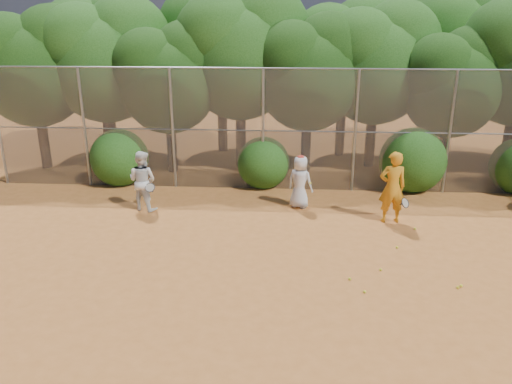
{
  "coord_description": "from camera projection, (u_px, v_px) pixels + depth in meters",
  "views": [
    {
      "loc": [
        -0.18,
        -10.06,
        5.55
      ],
      "look_at": [
        -1.0,
        2.5,
        1.1
      ],
      "focal_mm": 35.0,
      "sensor_mm": 36.0,
      "label": 1
    }
  ],
  "objects": [
    {
      "name": "tree_9",
      "position": [
        101.0,
        47.0,
        20.54
      ],
      "size": [
        4.83,
        4.2,
        6.62
      ],
      "color": "black",
      "rests_on": "ground"
    },
    {
      "name": "ball_2",
      "position": [
        350.0,
        279.0,
        11.08
      ],
      "size": [
        0.07,
        0.07,
        0.07
      ],
      "primitive_type": "sphere",
      "color": "yellow",
      "rests_on": "ground"
    },
    {
      "name": "player_yellow",
      "position": [
        392.0,
        187.0,
        13.93
      ],
      "size": [
        0.92,
        0.65,
        2.06
      ],
      "rotation": [
        0.0,
        0.0,
        3.24
      ],
      "color": "orange",
      "rests_on": "ground"
    },
    {
      "name": "ball_4",
      "position": [
        365.0,
        292.0,
        10.56
      ],
      "size": [
        0.07,
        0.07,
        0.07
      ],
      "primitive_type": "sphere",
      "color": "yellow",
      "rests_on": "ground"
    },
    {
      "name": "ball_5",
      "position": [
        415.0,
        229.0,
        13.69
      ],
      "size": [
        0.07,
        0.07,
        0.07
      ],
      "primitive_type": "sphere",
      "color": "yellow",
      "rests_on": "ground"
    },
    {
      "name": "tree_1",
      "position": [
        106.0,
        56.0,
        18.37
      ],
      "size": [
        4.64,
        4.03,
        6.35
      ],
      "color": "black",
      "rests_on": "ground"
    },
    {
      "name": "fence_back",
      "position": [
        290.0,
        129.0,
        16.27
      ],
      "size": [
        20.05,
        0.09,
        4.03
      ],
      "color": "gray",
      "rests_on": "ground"
    },
    {
      "name": "ball_3",
      "position": [
        458.0,
        287.0,
        10.73
      ],
      "size": [
        0.07,
        0.07,
        0.07
      ],
      "primitive_type": "sphere",
      "color": "yellow",
      "rests_on": "ground"
    },
    {
      "name": "tree_3",
      "position": [
        242.0,
        49.0,
        18.28
      ],
      "size": [
        4.89,
        4.26,
        6.7
      ],
      "color": "black",
      "rests_on": "ground"
    },
    {
      "name": "ball_1",
      "position": [
        397.0,
        247.0,
        12.59
      ],
      "size": [
        0.07,
        0.07,
        0.07
      ],
      "primitive_type": "sphere",
      "color": "yellow",
      "rests_on": "ground"
    },
    {
      "name": "tree_11",
      "position": [
        346.0,
        53.0,
        19.8
      ],
      "size": [
        4.64,
        4.03,
        6.35
      ],
      "color": "black",
      "rests_on": "ground"
    },
    {
      "name": "bush_0",
      "position": [
        119.0,
        155.0,
        17.26
      ],
      "size": [
        2.0,
        2.0,
        2.0
      ],
      "primitive_type": "sphere",
      "color": "#1B4812",
      "rests_on": "ground"
    },
    {
      "name": "tree_4",
      "position": [
        310.0,
        69.0,
        17.77
      ],
      "size": [
        4.19,
        3.64,
        5.73
      ],
      "color": "black",
      "rests_on": "ground"
    },
    {
      "name": "ground",
      "position": [
        293.0,
        275.0,
        11.3
      ],
      "size": [
        80.0,
        80.0,
        0.0
      ],
      "primitive_type": "plane",
      "color": "#A35A24",
      "rests_on": "ground"
    },
    {
      "name": "ball_0",
      "position": [
        381.0,
        270.0,
        11.48
      ],
      "size": [
        0.07,
        0.07,
        0.07
      ],
      "primitive_type": "sphere",
      "color": "yellow",
      "rests_on": "ground"
    },
    {
      "name": "bush_2",
      "position": [
        413.0,
        157.0,
        16.62
      ],
      "size": [
        2.2,
        2.2,
        2.2
      ],
      "primitive_type": "sphere",
      "color": "#1B4812",
      "rests_on": "ground"
    },
    {
      "name": "tree_0",
      "position": [
        35.0,
        63.0,
        18.13
      ],
      "size": [
        4.38,
        3.81,
        6.0
      ],
      "color": "black",
      "rests_on": "ground"
    },
    {
      "name": "tree_10",
      "position": [
        222.0,
        40.0,
        20.33
      ],
      "size": [
        5.15,
        4.48,
        7.06
      ],
      "color": "black",
      "rests_on": "ground"
    },
    {
      "name": "tree_5",
      "position": [
        378.0,
        59.0,
        18.27
      ],
      "size": [
        4.51,
        3.92,
        6.17
      ],
      "color": "black",
      "rests_on": "ground"
    },
    {
      "name": "tree_12",
      "position": [
        458.0,
        43.0,
        19.98
      ],
      "size": [
        5.02,
        4.37,
        6.88
      ],
      "color": "black",
      "rests_on": "ground"
    },
    {
      "name": "ball_6",
      "position": [
        461.0,
        286.0,
        10.8
      ],
      "size": [
        0.07,
        0.07,
        0.07
      ],
      "primitive_type": "sphere",
      "color": "yellow",
      "rests_on": "ground"
    },
    {
      "name": "tree_2",
      "position": [
        169.0,
        74.0,
        17.75
      ],
      "size": [
        3.99,
        3.47,
        5.47
      ],
      "color": "black",
      "rests_on": "ground"
    },
    {
      "name": "bush_1",
      "position": [
        263.0,
        160.0,
        16.99
      ],
      "size": [
        1.8,
        1.8,
        1.8
      ],
      "primitive_type": "sphere",
      "color": "#1B4812",
      "rests_on": "ground"
    },
    {
      "name": "tree_6",
      "position": [
        454.0,
        79.0,
        17.37
      ],
      "size": [
        3.86,
        3.36,
        5.29
      ],
      "color": "black",
      "rests_on": "ground"
    },
    {
      "name": "player_white",
      "position": [
        142.0,
        181.0,
        14.88
      ],
      "size": [
        1.06,
        0.94,
        1.82
      ],
      "rotation": [
        0.0,
        0.0,
        2.81
      ],
      "color": "silver",
      "rests_on": "ground"
    },
    {
      "name": "player_teen",
      "position": [
        300.0,
        182.0,
        15.07
      ],
      "size": [
        0.94,
        0.82,
        1.65
      ],
      "rotation": [
        0.0,
        0.0,
        2.68
      ],
      "color": "silver",
      "rests_on": "ground"
    }
  ]
}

